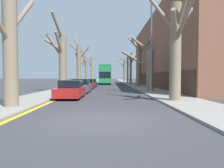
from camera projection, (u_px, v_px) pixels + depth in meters
ground_plane at (99, 120)px, 7.95m from camera, size 300.00×300.00×0.00m
sidewalk_left at (90, 82)px, 57.85m from camera, size 3.30×120.00×0.12m
sidewalk_right at (127, 82)px, 57.97m from camera, size 3.30×120.00×0.12m
building_facade_right at (180, 52)px, 33.10m from camera, size 10.08×36.10×11.58m
kerb_line_stripe at (96, 82)px, 57.87m from camera, size 0.24×120.00×0.01m
street_tree_left_0 at (10, 45)px, 10.92m from camera, size 2.40×4.68×7.76m
street_tree_left_1 at (62, 59)px, 22.31m from camera, size 2.56×2.57×8.44m
street_tree_left_2 at (79, 64)px, 34.98m from camera, size 3.42×1.81×8.63m
street_tree_left_3 at (86, 70)px, 46.41m from camera, size 2.89×3.23×7.62m
street_tree_left_4 at (91, 68)px, 57.65m from camera, size 4.74×3.00×8.59m
street_tree_right_0 at (176, 46)px, 13.53m from camera, size 2.94×4.05×7.63m
street_tree_right_1 at (149, 68)px, 23.04m from camera, size 4.20×2.15×6.31m
street_tree_right_2 at (138, 63)px, 32.99m from camera, size 3.94×3.00×8.74m
street_tree_right_3 at (131, 69)px, 42.73m from camera, size 3.20×3.38×7.45m
street_tree_right_4 at (127, 68)px, 51.66m from camera, size 4.01×4.85×7.58m
street_tree_right_5 at (125, 69)px, 61.35m from camera, size 4.68×2.64×9.34m
double_decker_bus at (105, 74)px, 45.57m from camera, size 2.61×10.20×4.23m
parked_car_0 at (71, 90)px, 16.10m from camera, size 1.89×4.20×1.44m
parked_car_1 at (81, 86)px, 21.55m from camera, size 1.88×4.44×1.47m
parked_car_2 at (87, 84)px, 27.99m from camera, size 1.76×4.56×1.41m
parked_car_3 at (91, 83)px, 33.46m from camera, size 1.84×4.26×1.31m
lamp_post at (150, 41)px, 18.79m from camera, size 1.40×0.20×9.20m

